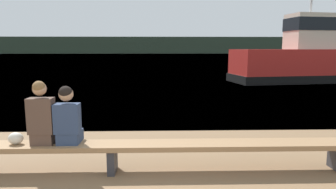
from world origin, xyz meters
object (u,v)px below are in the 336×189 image
(person_right, at_px, (68,118))
(tugboat_red, at_px, (307,60))
(bench_main, at_px, (112,148))
(shopping_bag, at_px, (16,138))
(person_left, at_px, (42,117))

(person_right, bearing_deg, tugboat_red, 52.14)
(tugboat_red, bearing_deg, bench_main, 135.31)
(shopping_bag, bearing_deg, person_right, 0.43)
(bench_main, bearing_deg, shopping_bag, 179.85)
(bench_main, relative_size, shopping_bag, 34.07)
(bench_main, height_order, tugboat_red, tugboat_red)
(bench_main, height_order, shopping_bag, shopping_bag)
(person_left, distance_m, person_right, 0.41)
(person_right, distance_m, shopping_bag, 0.91)
(bench_main, bearing_deg, tugboat_red, 54.04)
(tugboat_red, bearing_deg, shopping_bag, 131.26)
(person_left, bearing_deg, shopping_bag, -179.36)
(bench_main, xyz_separation_m, tugboat_red, (9.93, 13.68, 0.90))
(person_right, relative_size, shopping_bag, 4.00)
(person_left, height_order, tugboat_red, tugboat_red)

